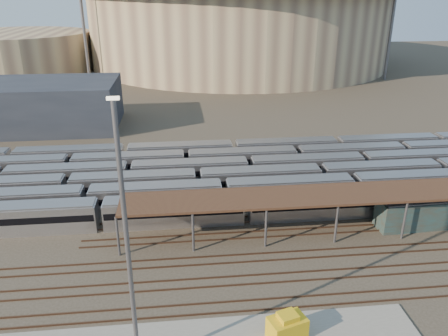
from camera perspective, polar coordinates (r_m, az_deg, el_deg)
ground at (r=51.40m, az=-4.57°, el=-11.53°), size 420.00×420.00×0.00m
subway_trains at (r=66.90m, az=-2.88°, el=-1.29°), size 129.43×23.90×3.60m
inspection_shed at (r=57.00m, az=17.83°, el=-3.27°), size 60.30×6.00×5.30m
empty_tracks at (r=47.28m, az=-4.36°, el=-14.81°), size 170.00×9.62×0.18m
stadium at (r=184.89m, az=1.89°, el=18.58°), size 124.00×124.00×32.50m
secondary_arena at (r=183.92m, az=-25.74°, el=13.49°), size 56.00×56.00×14.00m
service_building at (r=106.25m, az=-25.12°, el=7.42°), size 42.00×20.00×10.00m
floodlight_0 at (r=155.72m, az=-18.01°, el=18.41°), size 4.00×1.00×38.40m
floodlight_2 at (r=159.41m, az=21.21°, el=18.09°), size 4.00×1.00×38.40m
floodlight_3 at (r=203.08m, az=-9.39°, el=19.84°), size 4.00×1.00×38.40m
teal_boxcar at (r=63.09m, az=26.17°, el=-5.18°), size 16.28×3.81×3.77m
yard_light_pole at (r=32.48m, az=-12.47°, el=-10.23°), size 0.81×0.36×22.21m
yellow_equipment at (r=40.90m, az=8.23°, el=-19.97°), size 3.68×2.89×2.01m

